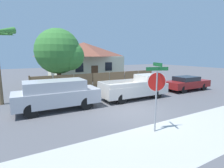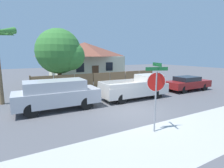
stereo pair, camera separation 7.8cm
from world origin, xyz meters
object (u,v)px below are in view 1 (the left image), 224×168
at_px(house, 84,60).
at_px(orange_pickup, 136,87).
at_px(red_suv, 57,94).
at_px(oak_tree, 60,52).
at_px(parked_sedan, 187,83).
at_px(stop_sign, 157,86).

bearing_deg(house, orange_pickup, -93.17).
distance_m(red_suv, orange_pickup, 6.02).
xyz_separation_m(house, oak_tree, (-4.83, -6.47, 0.95)).
height_order(house, parked_sedan, house).
bearing_deg(oak_tree, parked_sedan, -33.81).
bearing_deg(orange_pickup, stop_sign, -118.10).
bearing_deg(red_suv, oak_tree, 75.57).
bearing_deg(parked_sedan, house, 113.12).
height_order(red_suv, stop_sign, stop_sign).
bearing_deg(red_suv, house, 64.41).
distance_m(house, oak_tree, 8.13).
xyz_separation_m(parked_sedan, stop_sign, (-8.95, -5.24, 1.34)).
distance_m(oak_tree, red_suv, 7.47).
bearing_deg(parked_sedan, red_suv, -178.53).
xyz_separation_m(red_suv, stop_sign, (3.05, -5.24, 1.05)).
bearing_deg(red_suv, parked_sedan, 1.47).
xyz_separation_m(oak_tree, red_suv, (-1.92, -6.75, -2.57)).
height_order(oak_tree, red_suv, oak_tree).
distance_m(house, red_suv, 14.93).
distance_m(house, orange_pickup, 13.37).
relative_size(parked_sedan, stop_sign, 1.50).
bearing_deg(stop_sign, orange_pickup, 80.97).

